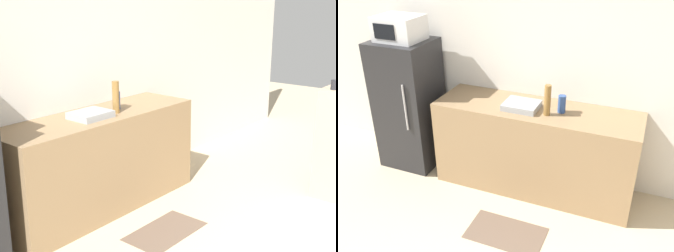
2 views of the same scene
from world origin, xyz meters
TOP-DOWN VIEW (x-y plane):
  - wall_back at (0.00, 3.02)m, footprint 8.00×0.06m
  - counter at (-0.03, 2.67)m, footprint 2.05×0.62m
  - sink_basin at (-0.17, 2.62)m, footprint 0.34×0.28m
  - bottle_tall at (0.10, 2.57)m, footprint 0.06×0.06m
  - bottle_short at (0.22, 2.68)m, footprint 0.08×0.08m
  - jar at (1.52, 1.08)m, footprint 0.06×0.06m
  - kitchen_rug at (-0.03, 1.88)m, footprint 0.71×0.41m

SIDE VIEW (x-z plane):
  - kitchen_rug at x=-0.03m, z-range 0.00..0.01m
  - counter at x=-0.03m, z-range 0.00..0.93m
  - sink_basin at x=-0.17m, z-range 0.93..0.99m
  - bottle_short at x=0.22m, z-range 0.93..1.10m
  - bottle_tall at x=0.10m, z-range 0.93..1.23m
  - jar at x=1.52m, z-range 1.11..1.21m
  - wall_back at x=0.00m, z-range 0.00..2.60m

